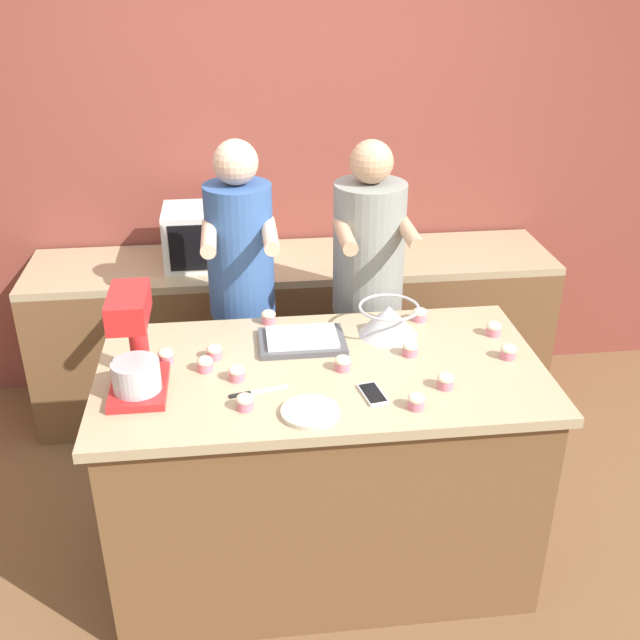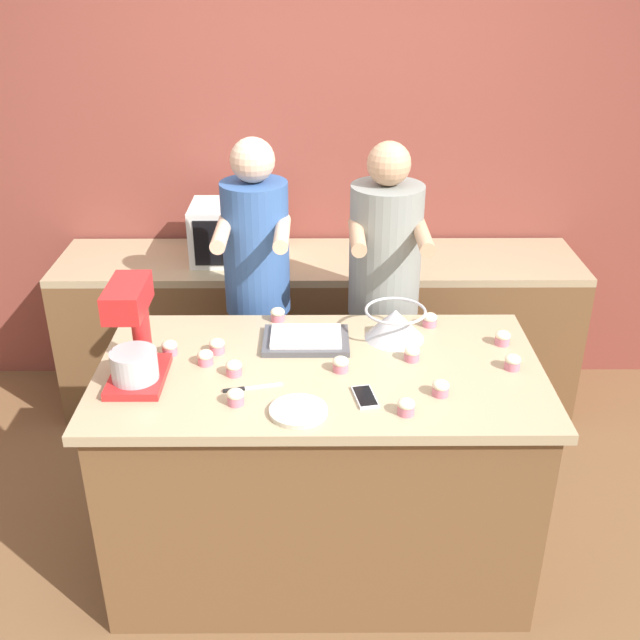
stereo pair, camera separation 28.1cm
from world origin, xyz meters
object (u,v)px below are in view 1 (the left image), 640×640
(cupcake_3, at_px, (268,317))
(cupcake_4, at_px, (493,328))
(person_left, at_px, (243,309))
(cupcake_5, at_px, (166,356))
(cupcake_1, at_px, (236,373))
(cupcake_7, at_px, (416,401))
(mixing_bowl, at_px, (388,319))
(knife, at_px, (255,392))
(stand_mixer, at_px, (135,349))
(cupcake_11, at_px, (420,314))
(person_right, at_px, (367,306))
(baking_tray, at_px, (302,340))
(cupcake_12, at_px, (245,402))
(small_plate, at_px, (310,412))
(cupcake_2, at_px, (410,348))
(cupcake_9, at_px, (214,352))
(microwave_oven, at_px, (210,236))
(cell_phone, at_px, (373,394))
(cupcake_8, at_px, (343,363))
(cupcake_0, at_px, (445,380))
(cupcake_6, at_px, (205,364))
(cupcake_10, at_px, (508,351))

(cupcake_3, bearing_deg, cupcake_4, -13.31)
(person_left, xyz_separation_m, cupcake_5, (-0.31, -0.57, 0.09))
(cupcake_1, distance_m, cupcake_5, 0.31)
(cupcake_4, height_order, cupcake_7, same)
(mixing_bowl, bearing_deg, knife, -145.30)
(person_left, distance_m, mixing_bowl, 0.74)
(knife, distance_m, cupcake_3, 0.56)
(stand_mixer, height_order, cupcake_11, stand_mixer)
(person_right, distance_m, cupcake_4, 0.67)
(person_left, relative_size, cupcake_3, 27.29)
(baking_tray, xyz_separation_m, cupcake_12, (-0.24, -0.45, 0.01))
(small_plate, distance_m, cupcake_2, 0.57)
(cupcake_2, xyz_separation_m, cupcake_9, (-0.76, 0.06, 0.00))
(cupcake_3, bearing_deg, microwave_oven, 106.31)
(person_left, xyz_separation_m, mixing_bowl, (0.59, -0.43, 0.13))
(mixing_bowl, height_order, cell_phone, mixing_bowl)
(knife, distance_m, cupcake_12, 0.11)
(person_right, relative_size, microwave_oven, 3.50)
(small_plate, distance_m, cupcake_8, 0.32)
(person_right, relative_size, cupcake_11, 27.00)
(cupcake_4, distance_m, cupcake_8, 0.69)
(cupcake_3, bearing_deg, cupcake_5, -144.62)
(cupcake_9, bearing_deg, cupcake_0, -20.67)
(cupcake_1, bearing_deg, cupcake_3, 72.30)
(cupcake_2, relative_size, cupcake_12, 1.00)
(cupcake_4, bearing_deg, microwave_oven, 137.26)
(cell_phone, xyz_separation_m, cupcake_2, (0.20, 0.27, 0.02))
(cupcake_3, distance_m, cupcake_5, 0.51)
(cupcake_0, bearing_deg, mixing_bowl, 105.81)
(baking_tray, distance_m, cupcake_9, 0.36)
(mixing_bowl, relative_size, cupcake_7, 4.10)
(person_left, distance_m, microwave_oven, 0.62)
(cell_phone, bearing_deg, baking_tray, 117.56)
(knife, height_order, cupcake_12, cupcake_12)
(cupcake_0, xyz_separation_m, cupcake_1, (-0.75, 0.14, 0.00))
(person_right, distance_m, cupcake_7, 1.00)
(cupcake_5, bearing_deg, knife, -37.84)
(stand_mixer, xyz_separation_m, cupcake_7, (0.97, -0.23, -0.14))
(stand_mixer, distance_m, cupcake_9, 0.37)
(cupcake_5, distance_m, cupcake_12, 0.46)
(cell_phone, bearing_deg, cupcake_7, -36.38)
(knife, relative_size, cupcake_5, 3.56)
(mixing_bowl, bearing_deg, cupcake_9, -170.36)
(knife, bearing_deg, person_left, 91.69)
(cupcake_7, bearing_deg, cupcake_6, 154.86)
(baking_tray, bearing_deg, cupcake_5, -170.57)
(knife, bearing_deg, cupcake_10, 7.98)
(person_right, height_order, small_plate, person_right)
(knife, bearing_deg, cupcake_2, 18.56)
(mixing_bowl, distance_m, cupcake_9, 0.72)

